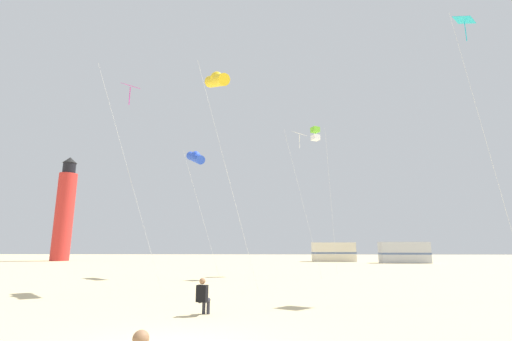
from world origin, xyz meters
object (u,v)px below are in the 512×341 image
(kite_tube_gold, at_px, (217,80))
(kite_diamond_magenta, at_px, (130,94))
(kite_box_lime, at_px, (315,134))
(lighthouse_distant, at_px, (65,211))
(kite_flyer_standing, at_px, (203,295))
(rv_van_cream, at_px, (333,252))
(kite_tube_blue, at_px, (195,157))
(rv_van_silver, at_px, (404,253))
(kite_diamond_cyan, at_px, (466,32))
(kite_diamond_white, at_px, (300,139))

(kite_tube_gold, distance_m, kite_diamond_magenta, 5.11)
(kite_box_lime, height_order, lighthouse_distant, lighthouse_distant)
(kite_flyer_standing, xyz_separation_m, kite_diamond_magenta, (-5.93, 7.18, 10.28))
(kite_box_lime, xyz_separation_m, rv_van_cream, (5.45, 26.44, -10.23))
(kite_flyer_standing, relative_size, kite_tube_blue, 0.12)
(kite_diamond_magenta, relative_size, rv_van_silver, 1.80)
(kite_flyer_standing, xyz_separation_m, kite_diamond_cyan, (12.21, 4.80, 12.25))
(kite_tube_blue, xyz_separation_m, rv_van_cream, (15.20, 28.98, -7.65))
(kite_tube_gold, bearing_deg, rv_van_cream, 71.50)
(lighthouse_distant, distance_m, rv_van_silver, 52.22)
(kite_tube_blue, xyz_separation_m, rv_van_silver, (23.96, 24.07, -7.65))
(kite_tube_gold, height_order, kite_diamond_magenta, kite_tube_gold)
(kite_diamond_magenta, bearing_deg, kite_tube_blue, 74.40)
(kite_diamond_magenta, xyz_separation_m, kite_diamond_white, (10.37, 7.48, -0.64))
(kite_diamond_cyan, bearing_deg, kite_tube_gold, 169.74)
(kite_flyer_standing, xyz_separation_m, rv_van_silver, (20.26, 39.23, 0.78))
(kite_diamond_cyan, bearing_deg, kite_flyer_standing, -158.53)
(kite_tube_gold, distance_m, rv_van_cream, 40.31)
(kite_tube_blue, bearing_deg, rv_van_cream, 62.32)
(kite_diamond_white, bearing_deg, kite_flyer_standing, -106.83)
(kite_tube_blue, xyz_separation_m, kite_diamond_magenta, (-2.23, -7.99, 1.86))
(kite_tube_gold, relative_size, kite_diamond_white, 1.13)
(kite_diamond_cyan, xyz_separation_m, lighthouse_distant, (-43.45, 40.21, -5.02))
(kite_diamond_cyan, xyz_separation_m, kite_tube_blue, (-15.91, 10.37, -3.83))
(kite_flyer_standing, height_order, lighthouse_distant, lighthouse_distant)
(kite_diamond_magenta, relative_size, lighthouse_distant, 0.69)
(kite_flyer_standing, bearing_deg, kite_diamond_cyan, -144.58)
(kite_tube_gold, xyz_separation_m, rv_van_cream, (12.37, 36.97, -10.24))
(kite_diamond_magenta, distance_m, rv_van_cream, 41.96)
(kite_diamond_cyan, height_order, kite_diamond_magenta, kite_diamond_cyan)
(rv_van_silver, bearing_deg, kite_diamond_white, -121.96)
(kite_box_lime, bearing_deg, kite_diamond_white, -117.88)
(kite_box_lime, distance_m, rv_van_cream, 28.87)
(kite_diamond_cyan, distance_m, kite_box_lime, 14.35)
(kite_tube_gold, distance_m, lighthouse_distant, 48.66)
(rv_van_cream, distance_m, rv_van_silver, 10.04)
(kite_diamond_cyan, distance_m, kite_diamond_magenta, 18.41)
(kite_box_lime, bearing_deg, lighthouse_distant, 143.78)
(kite_diamond_cyan, height_order, rv_van_silver, kite_diamond_cyan)
(kite_diamond_magenta, bearing_deg, kite_diamond_white, 35.81)
(kite_tube_gold, xyz_separation_m, rv_van_silver, (21.13, 32.06, -10.24))
(lighthouse_distant, bearing_deg, rv_van_cream, -1.16)
(kite_diamond_magenta, bearing_deg, kite_box_lime, 41.30)
(rv_van_silver, bearing_deg, kite_flyer_standing, -116.50)
(kite_tube_blue, relative_size, kite_diamond_white, 0.89)
(lighthouse_distant, bearing_deg, rv_van_silver, -6.40)
(kite_diamond_magenta, relative_size, kite_diamond_white, 1.07)
(kite_diamond_cyan, xyz_separation_m, kite_diamond_magenta, (-18.15, 2.37, -1.97))
(kite_flyer_standing, xyz_separation_m, kite_tube_gold, (-0.88, 7.17, 11.02))
(kite_flyer_standing, relative_size, kite_diamond_white, 0.11)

